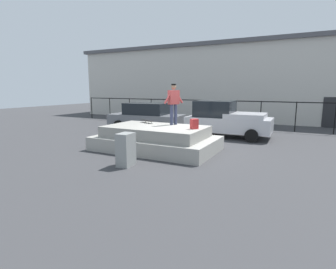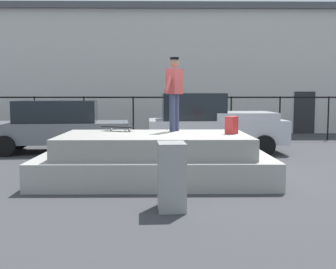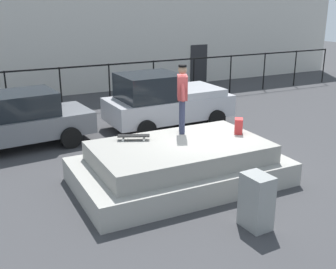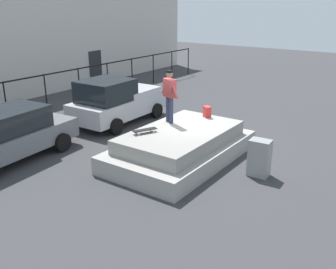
{
  "view_description": "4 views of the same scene",
  "coord_description": "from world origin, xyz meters",
  "px_view_note": "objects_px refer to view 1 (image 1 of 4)",
  "views": [
    {
      "loc": [
        4.56,
        -10.09,
        2.56
      ],
      "look_at": [
        -0.97,
        0.58,
        0.49
      ],
      "focal_mm": 28.68,
      "sensor_mm": 36.0,
      "label": 1
    },
    {
      "loc": [
        -0.83,
        -9.9,
        1.89
      ],
      "look_at": [
        -0.68,
        0.48,
        0.9
      ],
      "focal_mm": 45.64,
      "sensor_mm": 36.0,
      "label": 2
    },
    {
      "loc": [
        -5.5,
        -8.82,
        4.3
      ],
      "look_at": [
        -0.67,
        0.8,
        0.81
      ],
      "focal_mm": 44.9,
      "sensor_mm": 36.0,
      "label": 3
    },
    {
      "loc": [
        -10.58,
        -6.8,
        4.89
      ],
      "look_at": [
        -0.76,
        0.17,
        0.65
      ],
      "focal_mm": 40.82,
      "sensor_mm": 36.0,
      "label": 4
    }
  ],
  "objects_px": {
    "backpack": "(194,124)",
    "utility_box": "(126,150)",
    "car_grey_sedan_near": "(146,116)",
    "skateboard": "(147,121)",
    "car_silver_pickup_mid": "(226,119)",
    "skateboarder": "(174,101)"
  },
  "relations": [
    {
      "from": "skateboard",
      "to": "car_grey_sedan_near",
      "type": "relative_size",
      "value": 0.17
    },
    {
      "from": "car_grey_sedan_near",
      "to": "utility_box",
      "type": "relative_size",
      "value": 4.28
    },
    {
      "from": "skateboarder",
      "to": "skateboard",
      "type": "bearing_deg",
      "value": -179.57
    },
    {
      "from": "skateboarder",
      "to": "car_silver_pickup_mid",
      "type": "bearing_deg",
      "value": 70.05
    },
    {
      "from": "skateboarder",
      "to": "car_grey_sedan_near",
      "type": "relative_size",
      "value": 0.37
    },
    {
      "from": "skateboarder",
      "to": "car_grey_sedan_near",
      "type": "xyz_separation_m",
      "value": [
        -3.71,
        3.71,
        -1.17
      ]
    },
    {
      "from": "skateboard",
      "to": "utility_box",
      "type": "relative_size",
      "value": 0.72
    },
    {
      "from": "backpack",
      "to": "car_grey_sedan_near",
      "type": "relative_size",
      "value": 0.08
    },
    {
      "from": "utility_box",
      "to": "car_silver_pickup_mid",
      "type": "bearing_deg",
      "value": 74.8
    },
    {
      "from": "skateboard",
      "to": "backpack",
      "type": "height_order",
      "value": "backpack"
    },
    {
      "from": "backpack",
      "to": "car_grey_sedan_near",
      "type": "height_order",
      "value": "car_grey_sedan_near"
    },
    {
      "from": "skateboarder",
      "to": "car_silver_pickup_mid",
      "type": "height_order",
      "value": "skateboarder"
    },
    {
      "from": "skateboarder",
      "to": "car_grey_sedan_near",
      "type": "bearing_deg",
      "value": 134.98
    },
    {
      "from": "skateboard",
      "to": "utility_box",
      "type": "xyz_separation_m",
      "value": [
        1.21,
        -3.29,
        -0.55
      ]
    },
    {
      "from": "backpack",
      "to": "car_silver_pickup_mid",
      "type": "xyz_separation_m",
      "value": [
        0.06,
        4.36,
        -0.25
      ]
    },
    {
      "from": "backpack",
      "to": "utility_box",
      "type": "bearing_deg",
      "value": 6.78
    },
    {
      "from": "skateboarder",
      "to": "car_silver_pickup_mid",
      "type": "xyz_separation_m",
      "value": [
        1.32,
        3.63,
        -1.08
      ]
    },
    {
      "from": "skateboard",
      "to": "car_silver_pickup_mid",
      "type": "bearing_deg",
      "value": 53.8
    },
    {
      "from": "car_grey_sedan_near",
      "to": "utility_box",
      "type": "height_order",
      "value": "car_grey_sedan_near"
    },
    {
      "from": "skateboard",
      "to": "utility_box",
      "type": "height_order",
      "value": "skateboard"
    },
    {
      "from": "backpack",
      "to": "car_grey_sedan_near",
      "type": "xyz_separation_m",
      "value": [
        -4.96,
        4.44,
        -0.34
      ]
    },
    {
      "from": "skateboarder",
      "to": "utility_box",
      "type": "relative_size",
      "value": 1.58
    }
  ]
}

